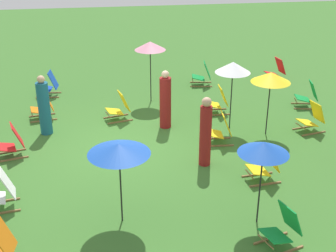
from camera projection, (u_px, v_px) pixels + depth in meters
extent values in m
plane|color=#386B28|center=(122.00, 146.00, 12.08)|extent=(40.00, 40.00, 0.00)
cube|color=olive|center=(271.00, 79.00, 16.99)|extent=(0.15, 0.76, 0.04)
cube|color=olive|center=(277.00, 82.00, 16.61)|extent=(0.15, 0.76, 0.04)
cube|color=red|center=(272.00, 74.00, 16.67)|extent=(0.54, 0.50, 0.13)
cube|color=red|center=(280.00, 66.00, 16.63)|extent=(0.51, 0.32, 0.57)
cylinder|color=olive|center=(267.00, 76.00, 16.64)|extent=(0.44, 0.10, 0.03)
cube|color=olive|center=(201.00, 82.00, 16.61)|extent=(0.16, 0.76, 0.04)
cube|color=olive|center=(201.00, 86.00, 16.21)|extent=(0.16, 0.76, 0.04)
cube|color=#148C38|center=(198.00, 77.00, 16.31)|extent=(0.55, 0.51, 0.13)
cube|color=#148C38|center=(207.00, 70.00, 16.19)|extent=(0.52, 0.33, 0.57)
cylinder|color=olive|center=(192.00, 79.00, 16.34)|extent=(0.44, 0.10, 0.03)
cube|color=olive|center=(50.00, 93.00, 15.65)|extent=(0.11, 0.76, 0.04)
cube|color=olive|center=(47.00, 97.00, 15.25)|extent=(0.11, 0.76, 0.04)
cube|color=#1947B7|center=(45.00, 88.00, 15.34)|extent=(0.52, 0.48, 0.13)
cube|color=#1947B7|center=(53.00, 80.00, 15.23)|extent=(0.50, 0.30, 0.57)
cylinder|color=olive|center=(39.00, 90.00, 15.36)|extent=(0.44, 0.07, 0.03)
cube|color=olive|center=(257.00, 175.00, 10.74)|extent=(0.11, 0.76, 0.04)
cube|color=olive|center=(265.00, 184.00, 10.36)|extent=(0.11, 0.76, 0.04)
cube|color=yellow|center=(258.00, 170.00, 10.42)|extent=(0.52, 0.48, 0.13)
cube|color=yellow|center=(271.00, 158.00, 10.37)|extent=(0.50, 0.30, 0.57)
cylinder|color=olive|center=(249.00, 174.00, 10.41)|extent=(0.44, 0.07, 0.03)
cube|color=olive|center=(304.00, 127.00, 13.12)|extent=(0.20, 0.75, 0.04)
cube|color=olive|center=(314.00, 134.00, 12.74)|extent=(0.20, 0.75, 0.04)
cube|color=yellow|center=(307.00, 123.00, 12.79)|extent=(0.56, 0.52, 0.13)
cube|color=yellow|center=(317.00, 112.00, 12.77)|extent=(0.52, 0.34, 0.57)
cylinder|color=olive|center=(300.00, 126.00, 12.76)|extent=(0.44, 0.12, 0.03)
cube|color=olive|center=(216.00, 138.00, 12.48)|extent=(0.09, 0.76, 0.04)
cube|color=olive|center=(219.00, 146.00, 12.08)|extent=(0.09, 0.76, 0.04)
cube|color=yellow|center=(214.00, 133.00, 12.16)|extent=(0.51, 0.47, 0.13)
cube|color=yellow|center=(226.00, 123.00, 12.07)|extent=(0.50, 0.28, 0.57)
cylinder|color=olive|center=(207.00, 136.00, 12.18)|extent=(0.44, 0.06, 0.03)
cube|color=olive|center=(42.00, 115.00, 13.91)|extent=(0.18, 0.75, 0.04)
cube|color=olive|center=(44.00, 121.00, 13.53)|extent=(0.18, 0.75, 0.04)
cube|color=orange|center=(39.00, 110.00, 13.59)|extent=(0.55, 0.52, 0.13)
cube|color=orange|center=(48.00, 100.00, 13.56)|extent=(0.52, 0.33, 0.57)
cylinder|color=olive|center=(32.00, 113.00, 13.56)|extent=(0.44, 0.11, 0.03)
cube|color=olive|center=(214.00, 109.00, 14.32)|extent=(0.05, 0.76, 0.04)
cube|color=olive|center=(217.00, 115.00, 13.92)|extent=(0.05, 0.76, 0.04)
cube|color=yellow|center=(213.00, 105.00, 14.00)|extent=(0.49, 0.44, 0.13)
cube|color=yellow|center=(223.00, 95.00, 13.92)|extent=(0.48, 0.26, 0.57)
cylinder|color=olive|center=(206.00, 107.00, 14.01)|extent=(0.44, 0.04, 0.03)
cube|color=olive|center=(1.00, 201.00, 9.74)|extent=(0.16, 0.76, 0.04)
cube|color=olive|center=(1.00, 213.00, 9.36)|extent=(0.16, 0.76, 0.04)
cube|color=white|center=(8.00, 183.00, 9.39)|extent=(0.51, 0.32, 0.57)
cube|color=orange|center=(5.00, 238.00, 7.80)|extent=(0.51, 0.30, 0.57)
cube|color=olive|center=(271.00, 238.00, 8.64)|extent=(0.27, 0.73, 0.04)
cube|color=olive|center=(286.00, 252.00, 8.28)|extent=(0.27, 0.73, 0.04)
cube|color=#148C38|center=(275.00, 235.00, 8.31)|extent=(0.59, 0.56, 0.13)
cube|color=#148C38|center=(290.00, 218.00, 8.32)|extent=(0.53, 0.38, 0.57)
cylinder|color=olive|center=(266.00, 242.00, 8.26)|extent=(0.43, 0.16, 0.03)
cube|color=olive|center=(116.00, 116.00, 13.84)|extent=(0.22, 0.75, 0.04)
cube|color=olive|center=(120.00, 122.00, 13.47)|extent=(0.22, 0.75, 0.04)
cube|color=yellow|center=(114.00, 111.00, 13.51)|extent=(0.57, 0.54, 0.13)
cube|color=yellow|center=(124.00, 101.00, 13.50)|extent=(0.53, 0.36, 0.57)
cylinder|color=olive|center=(108.00, 115.00, 13.47)|extent=(0.43, 0.14, 0.03)
cube|color=olive|center=(303.00, 103.00, 14.76)|extent=(0.18, 0.75, 0.04)
cube|color=olive|center=(306.00, 109.00, 14.36)|extent=(0.18, 0.75, 0.04)
cube|color=#148C38|center=(302.00, 98.00, 14.46)|extent=(0.55, 0.51, 0.13)
cube|color=#148C38|center=(313.00, 90.00, 14.33)|extent=(0.52, 0.33, 0.57)
cylinder|color=olive|center=(296.00, 100.00, 14.50)|extent=(0.44, 0.11, 0.03)
cube|color=olive|center=(11.00, 152.00, 11.78)|extent=(0.23, 0.74, 0.04)
cube|color=olive|center=(13.00, 159.00, 11.41)|extent=(0.23, 0.74, 0.04)
cube|color=red|center=(6.00, 147.00, 11.45)|extent=(0.57, 0.54, 0.13)
cube|color=red|center=(17.00, 135.00, 11.44)|extent=(0.53, 0.36, 0.57)
cylinder|color=black|center=(231.00, 96.00, 12.73)|extent=(0.03, 0.03, 1.89)
cone|color=white|center=(233.00, 67.00, 12.38)|extent=(0.95, 0.95, 0.29)
cylinder|color=black|center=(268.00, 104.00, 12.42)|extent=(0.03, 0.03, 1.73)
cone|color=yellow|center=(271.00, 77.00, 12.11)|extent=(1.04, 1.04, 0.26)
cylinder|color=black|center=(151.00, 73.00, 14.58)|extent=(0.03, 0.03, 1.93)
cone|color=pink|center=(150.00, 46.00, 14.23)|extent=(0.96, 0.96, 0.26)
cylinder|color=black|center=(121.00, 184.00, 8.82)|extent=(0.03, 0.03, 1.67)
cone|color=#194CB2|center=(119.00, 149.00, 8.51)|extent=(1.17, 1.17, 0.20)
cylinder|color=black|center=(260.00, 184.00, 8.78)|extent=(0.03, 0.03, 1.72)
cone|color=#194CB2|center=(264.00, 148.00, 8.46)|extent=(0.95, 0.95, 0.23)
cylinder|color=#195972|center=(44.00, 108.00, 12.52)|extent=(0.39, 0.39, 1.46)
sphere|color=tan|center=(41.00, 79.00, 12.17)|extent=(0.21, 0.21, 0.21)
cylinder|color=maroon|center=(165.00, 103.00, 12.89)|extent=(0.45, 0.45, 1.45)
sphere|color=beige|center=(165.00, 74.00, 12.55)|extent=(0.21, 0.21, 0.21)
cylinder|color=maroon|center=(205.00, 136.00, 10.92)|extent=(0.33, 0.33, 1.50)
sphere|color=tan|center=(207.00, 102.00, 10.57)|extent=(0.23, 0.23, 0.23)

